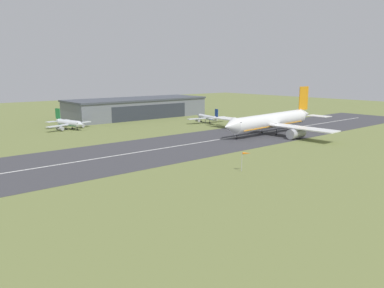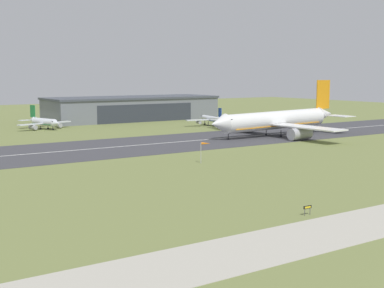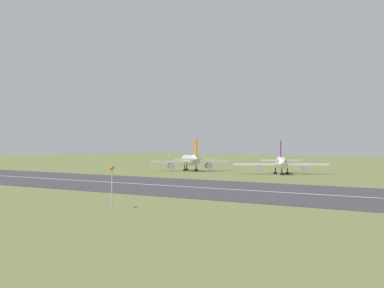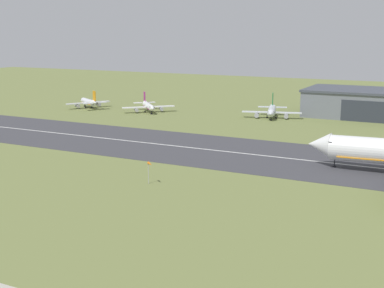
% 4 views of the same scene
% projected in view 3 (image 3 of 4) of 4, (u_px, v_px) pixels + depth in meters
% --- Properties ---
extents(runway_strip, '(364.36, 40.19, 0.06)m').
position_uv_depth(runway_strip, '(204.00, 188.00, 151.87)').
color(runway_strip, '#3D3D42').
rests_on(runway_strip, ground_plane).
extents(runway_centreline, '(327.93, 0.70, 0.01)m').
position_uv_depth(runway_centreline, '(204.00, 188.00, 151.87)').
color(runway_centreline, silver).
rests_on(runway_centreline, runway_strip).
extents(airplane_parked_east, '(19.08, 18.88, 7.84)m').
position_uv_depth(airplane_parked_east, '(281.00, 163.00, 212.29)').
color(airplane_parked_east, white).
rests_on(airplane_parked_east, ground_plane).
extents(airplane_parked_far_east, '(18.08, 18.19, 8.32)m').
position_uv_depth(airplane_parked_far_east, '(191.00, 160.00, 233.33)').
color(airplane_parked_far_east, silver).
rests_on(airplane_parked_far_east, ground_plane).
extents(windsock_pole, '(2.02, 1.81, 5.13)m').
position_uv_depth(windsock_pole, '(111.00, 170.00, 107.27)').
color(windsock_pole, '#B7B7BC').
rests_on(windsock_pole, ground_plane).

